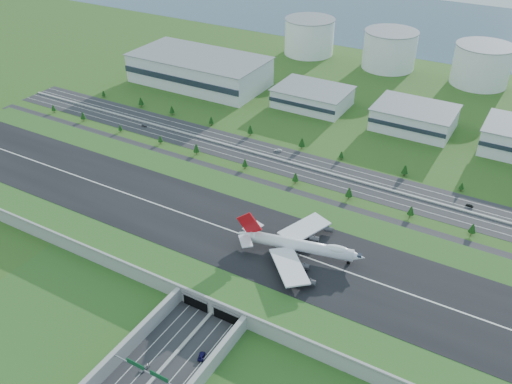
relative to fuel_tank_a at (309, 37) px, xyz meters
The scene contains 18 objects.
ground 332.88m from the fuel_tank_a, 68.84° to the right, with size 1200.00×1200.00×0.00m, color #2E551A.
airfield_deck 332.76m from the fuel_tank_a, 68.84° to the right, with size 520.00×100.00×9.20m.
sign_gantry_near 422.58m from the fuel_tank_a, 73.50° to the right, with size 38.70×0.70×9.80m.
north_expressway 246.84m from the fuel_tank_a, 60.83° to the right, with size 560.00×36.00×0.12m, color #28282B.
tree_row 251.45m from the fuel_tank_a, 59.30° to the right, with size 499.92×48.63×8.45m.
hangar_west 134.72m from the fuel_tank_a, 111.80° to the right, with size 120.00×60.00×25.00m, color silver.
hangar_mid_a 134.54m from the fuel_tank_a, 63.43° to the right, with size 58.00×42.00×15.00m, color silver.
hangar_mid_b 188.43m from the fuel_tank_a, 39.61° to the right, with size 58.00×42.00×17.00m, color silver.
fuel_tank_a is the anchor object (origin of this frame).
fuel_tank_b 85.00m from the fuel_tank_a, ahead, with size 50.00×50.00×35.00m, color white.
fuel_tank_c 170.00m from the fuel_tank_a, ahead, with size 50.00×50.00×35.00m, color white.
bay_water 208.82m from the fuel_tank_a, 54.78° to the left, with size 1200.00×260.00×0.06m, color #365267.
boeing_747 339.78m from the fuel_tank_a, 65.56° to the right, with size 65.62×61.39×20.55m.
car_0 416.60m from the fuel_tank_a, 74.17° to the right, with size 2.01×5.00×1.70m, color #A3A4A7.
car_2 405.40m from the fuel_tank_a, 71.18° to the right, with size 2.49×5.40×1.50m, color #110E47.
car_4 224.52m from the fuel_tank_a, 99.17° to the right, with size 1.78×4.42×1.51m, color #4E4E52.
car_5 293.64m from the fuel_tank_a, 45.44° to the right, with size 1.55×4.44×1.46m, color black.
car_7 217.64m from the fuel_tank_a, 70.43° to the right, with size 2.30×5.67×1.64m, color white.
Camera 1 is at (108.40, -196.61, 184.63)m, focal length 38.00 mm.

